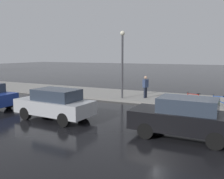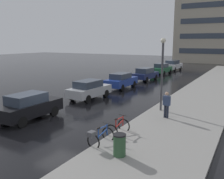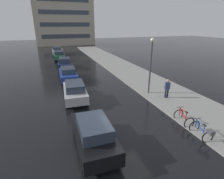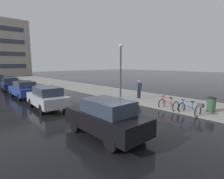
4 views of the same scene
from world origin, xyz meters
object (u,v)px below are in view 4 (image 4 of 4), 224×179
(car_blue, at_px, (24,89))
(trash_bin, at_px, (211,105))
(car_navy, at_px, (10,84))
(streetlamp, at_px, (121,66))
(car_black, at_px, (106,117))
(pedestrian, at_px, (139,89))
(bicycle_second, at_px, (168,105))
(car_silver, at_px, (47,97))
(bicycle_nearest, at_px, (192,108))

(car_blue, relative_size, trash_bin, 4.07)
(car_navy, distance_m, streetlamp, 14.02)
(car_black, distance_m, trash_bin, 7.38)
(pedestrian, bearing_deg, trash_bin, -90.79)
(streetlamp, bearing_deg, car_blue, 134.53)
(car_black, bearing_deg, car_blue, 89.56)
(pedestrian, height_order, streetlamp, streetlamp)
(streetlamp, bearing_deg, trash_bin, -84.17)
(car_navy, distance_m, trash_bin, 20.90)
(bicycle_second, relative_size, car_silver, 0.30)
(car_black, xyz_separation_m, streetlamp, (6.39, 5.45, 2.16))
(pedestrian, bearing_deg, bicycle_nearest, -105.45)
(car_navy, bearing_deg, car_black, -90.86)
(streetlamp, bearing_deg, car_black, -139.55)
(car_blue, bearing_deg, pedestrian, -47.82)
(streetlamp, height_order, trash_bin, streetlamp)
(bicycle_nearest, distance_m, streetlamp, 7.18)
(bicycle_nearest, distance_m, trash_bin, 1.50)
(car_black, relative_size, streetlamp, 0.84)
(car_navy, bearing_deg, bicycle_nearest, -73.96)
(car_silver, xyz_separation_m, trash_bin, (7.12, -8.20, -0.27))
(car_black, height_order, car_navy, car_black)
(car_black, xyz_separation_m, pedestrian, (7.22, 3.99, 0.15))
(bicycle_nearest, xyz_separation_m, car_black, (-5.77, 1.26, 0.35))
(bicycle_nearest, height_order, car_navy, car_navy)
(car_navy, relative_size, pedestrian, 2.38)
(car_silver, height_order, car_blue, car_silver)
(car_navy, xyz_separation_m, pedestrian, (6.95, -13.89, 0.19))
(bicycle_nearest, relative_size, car_black, 0.35)
(bicycle_second, bearing_deg, bicycle_nearest, -93.87)
(car_black, xyz_separation_m, trash_bin, (7.14, -1.87, -0.30))
(bicycle_nearest, height_order, trash_bin, trash_bin)
(bicycle_nearest, distance_m, pedestrian, 5.46)
(bicycle_nearest, xyz_separation_m, car_silver, (-5.76, 7.58, 0.33))
(car_black, height_order, pedestrian, pedestrian)
(bicycle_nearest, bearing_deg, bicycle_second, 86.13)
(car_black, relative_size, car_navy, 0.99)
(trash_bin, bearing_deg, streetlamp, 95.83)
(streetlamp, xyz_separation_m, trash_bin, (0.75, -7.32, -2.45))
(bicycle_nearest, distance_m, car_black, 5.91)
(bicycle_second, height_order, trash_bin, trash_bin)
(trash_bin, bearing_deg, car_black, 165.32)
(bicycle_nearest, bearing_deg, car_black, 167.71)
(car_silver, bearing_deg, bicycle_nearest, -52.80)
(pedestrian, bearing_deg, streetlamp, 119.50)
(bicycle_nearest, bearing_deg, pedestrian, 74.55)
(car_silver, xyz_separation_m, car_blue, (0.08, 5.52, -0.01))
(car_black, distance_m, car_blue, 11.85)
(bicycle_nearest, xyz_separation_m, trash_bin, (1.37, -0.61, 0.05))
(bicycle_second, bearing_deg, streetlamp, 84.25)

